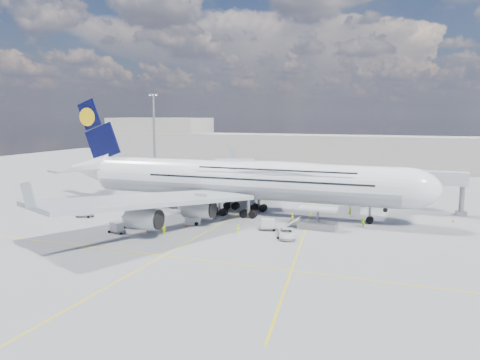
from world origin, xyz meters
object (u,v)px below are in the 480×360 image
(cone_tail, at_px, (75,198))
(dolly_row_c, at_px, (130,222))
(dolly_nose_far, at_px, (286,237))
(service_van, at_px, (287,233))
(crew_van, at_px, (292,218))
(cone_wing_right_outer, at_px, (147,231))
(cone_wing_right_inner, at_px, (186,225))
(catering_truck_outer, at_px, (243,179))
(cone_wing_left_outer, at_px, (229,186))
(crew_wing, at_px, (164,230))
(light_mast, at_px, (154,136))
(catering_truck_inner, at_px, (247,186))
(crew_loader, at_px, (363,222))
(airliner, at_px, (241,179))
(dolly_back, at_px, (85,211))
(crew_nose, at_px, (350,211))
(cone_nose, at_px, (453,221))
(crew_tug, at_px, (238,229))
(baggage_tug, at_px, (193,220))
(dolly_nose_near, at_px, (268,224))
(dolly_row_a, at_px, (117,227))
(cone_wing_left_inner, at_px, (197,200))
(jet_bridge, at_px, (401,179))
(cargo_loader, at_px, (317,222))

(cone_tail, bearing_deg, dolly_row_c, -33.96)
(dolly_nose_far, bearing_deg, service_van, 93.47)
(crew_van, distance_m, cone_wing_right_outer, 26.10)
(cone_wing_right_inner, bearing_deg, catering_truck_outer, 99.04)
(cone_wing_left_outer, bearing_deg, crew_wing, -79.56)
(light_mast, height_order, catering_truck_inner, light_mast)
(catering_truck_outer, bearing_deg, crew_loader, -22.77)
(crew_wing, xyz_separation_m, crew_van, (17.06, 16.61, -0.15))
(dolly_row_c, height_order, crew_loader, dolly_row_c)
(dolly_row_c, relative_size, service_van, 0.60)
(catering_truck_outer, xyz_separation_m, cone_wing_right_outer, (3.70, -56.04, -1.39))
(dolly_row_c, relative_size, cone_wing_left_outer, 6.24)
(airliner, distance_m, dolly_back, 30.62)
(crew_nose, bearing_deg, cone_wing_right_inner, 161.53)
(crew_van, xyz_separation_m, cone_nose, (27.49, 10.20, -0.54))
(crew_van, distance_m, crew_tug, 12.97)
(service_van, height_order, crew_van, crew_van)
(crew_van, bearing_deg, crew_loader, -136.73)
(dolly_nose_far, relative_size, cone_nose, 5.16)
(cone_tail, bearing_deg, airliner, -0.77)
(baggage_tug, distance_m, crew_van, 18.05)
(crew_tug, bearing_deg, dolly_nose_near, 22.72)
(baggage_tug, xyz_separation_m, service_van, (18.08, -3.13, 0.00))
(light_mast, xyz_separation_m, cone_nose, (79.12, -28.49, -12.94))
(dolly_nose_near, bearing_deg, crew_nose, 36.72)
(dolly_row_a, height_order, crew_tug, dolly_row_a)
(cone_wing_left_inner, height_order, cone_wing_left_outer, cone_wing_left_outer)
(cone_tail, bearing_deg, jet_bridge, 8.39)
(airliner, distance_m, dolly_row_c, 23.20)
(crew_loader, bearing_deg, service_van, -77.31)
(airliner, height_order, dolly_back, airliner)
(catering_truck_inner, bearing_deg, cone_wing_left_outer, 131.40)
(dolly_row_a, distance_m, baggage_tug, 13.41)
(light_mast, height_order, dolly_row_c, light_mast)
(service_van, distance_m, crew_van, 11.39)
(dolly_row_c, relative_size, crew_van, 2.02)
(dolly_nose_near, bearing_deg, cone_tail, 149.68)
(dolly_row_a, distance_m, dolly_nose_far, 27.88)
(dolly_row_a, xyz_separation_m, baggage_tug, (9.13, 9.81, -0.21))
(service_van, bearing_deg, crew_van, 80.77)
(light_mast, distance_m, cone_wing_right_outer, 63.89)
(jet_bridge, xyz_separation_m, catering_truck_inner, (-36.11, 10.63, -4.90))
(cargo_loader, relative_size, service_van, 1.57)
(dolly_row_c, distance_m, cone_wing_left_outer, 48.79)
(airliner, distance_m, cone_wing_left_outer, 35.27)
(cargo_loader, bearing_deg, cone_wing_left_outer, 129.67)
(crew_nose, relative_size, cone_wing_left_outer, 3.87)
(crew_loader, height_order, cone_wing_right_inner, crew_loader)
(dolly_row_c, height_order, crew_wing, dolly_row_c)
(catering_truck_inner, xyz_separation_m, cone_wing_left_inner, (-7.54, -12.17, -1.72))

